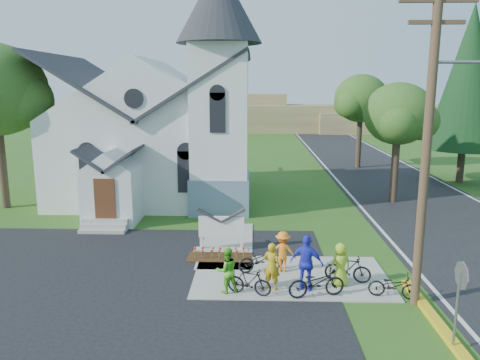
{
  "coord_description": "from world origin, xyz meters",
  "views": [
    {
      "loc": [
        0.13,
        -15.52,
        6.83
      ],
      "look_at": [
        -0.47,
        5.0,
        2.69
      ],
      "focal_mm": 35.0,
      "sensor_mm": 36.0,
      "label": 1
    }
  ],
  "objects_px": {
    "bike_2": "(316,282)",
    "stop_sign": "(460,287)",
    "bike_0": "(261,260)",
    "cyclist_4": "(340,264)",
    "bike_1": "(249,281)",
    "bike_4": "(394,286)",
    "church_sign": "(221,227)",
    "cyclist_3": "(283,251)",
    "cyclist_0": "(272,266)",
    "cyclist_1": "(227,270)",
    "cyclist_2": "(307,263)",
    "utility_pole": "(430,135)",
    "bike_3": "(348,269)"
  },
  "relations": [
    {
      "from": "utility_pole",
      "to": "cyclist_3",
      "type": "relative_size",
      "value": 6.54
    },
    {
      "from": "bike_1",
      "to": "bike_4",
      "type": "xyz_separation_m",
      "value": [
        4.69,
        -0.11,
        -0.04
      ]
    },
    {
      "from": "cyclist_0",
      "to": "cyclist_1",
      "type": "distance_m",
      "value": 1.53
    },
    {
      "from": "cyclist_1",
      "to": "bike_3",
      "type": "distance_m",
      "value": 4.31
    },
    {
      "from": "bike_3",
      "to": "utility_pole",
      "type": "bearing_deg",
      "value": -115.08
    },
    {
      "from": "church_sign",
      "to": "bike_4",
      "type": "xyz_separation_m",
      "value": [
        5.9,
        -4.4,
        -0.56
      ]
    },
    {
      "from": "utility_pole",
      "to": "bike_2",
      "type": "height_order",
      "value": "utility_pole"
    },
    {
      "from": "stop_sign",
      "to": "cyclist_0",
      "type": "bearing_deg",
      "value": 142.52
    },
    {
      "from": "utility_pole",
      "to": "cyclist_4",
      "type": "height_order",
      "value": "utility_pole"
    },
    {
      "from": "cyclist_0",
      "to": "cyclist_2",
      "type": "bearing_deg",
      "value": -161.26
    },
    {
      "from": "church_sign",
      "to": "cyclist_0",
      "type": "bearing_deg",
      "value": -62.79
    },
    {
      "from": "cyclist_1",
      "to": "bike_1",
      "type": "xyz_separation_m",
      "value": [
        0.74,
        -0.17,
        -0.32
      ]
    },
    {
      "from": "bike_0",
      "to": "cyclist_2",
      "type": "xyz_separation_m",
      "value": [
        1.5,
        -1.57,
        0.5
      ]
    },
    {
      "from": "cyclist_1",
      "to": "cyclist_3",
      "type": "bearing_deg",
      "value": -156.16
    },
    {
      "from": "cyclist_3",
      "to": "bike_4",
      "type": "bearing_deg",
      "value": 154.15
    },
    {
      "from": "cyclist_0",
      "to": "bike_2",
      "type": "distance_m",
      "value": 1.58
    },
    {
      "from": "cyclist_1",
      "to": "cyclist_4",
      "type": "bearing_deg",
      "value": 169.77
    },
    {
      "from": "cyclist_0",
      "to": "cyclist_2",
      "type": "height_order",
      "value": "cyclist_2"
    },
    {
      "from": "bike_3",
      "to": "bike_4",
      "type": "height_order",
      "value": "bike_3"
    },
    {
      "from": "utility_pole",
      "to": "cyclist_1",
      "type": "relative_size",
      "value": 6.49
    },
    {
      "from": "utility_pole",
      "to": "cyclist_4",
      "type": "distance_m",
      "value": 5.25
    },
    {
      "from": "cyclist_4",
      "to": "cyclist_1",
      "type": "bearing_deg",
      "value": -6.4
    },
    {
      "from": "church_sign",
      "to": "cyclist_3",
      "type": "relative_size",
      "value": 1.44
    },
    {
      "from": "cyclist_0",
      "to": "bike_1",
      "type": "height_order",
      "value": "cyclist_0"
    },
    {
      "from": "cyclist_1",
      "to": "bike_2",
      "type": "bearing_deg",
      "value": 154.88
    },
    {
      "from": "bike_3",
      "to": "cyclist_4",
      "type": "bearing_deg",
      "value": 147.66
    },
    {
      "from": "cyclist_0",
      "to": "bike_2",
      "type": "relative_size",
      "value": 0.86
    },
    {
      "from": "bike_0",
      "to": "cyclist_4",
      "type": "height_order",
      "value": "cyclist_4"
    },
    {
      "from": "church_sign",
      "to": "cyclist_3",
      "type": "xyz_separation_m",
      "value": [
        2.43,
        -2.26,
        -0.21
      ]
    },
    {
      "from": "cyclist_0",
      "to": "bike_3",
      "type": "distance_m",
      "value": 2.79
    },
    {
      "from": "stop_sign",
      "to": "bike_2",
      "type": "xyz_separation_m",
      "value": [
        -3.23,
        3.0,
        -1.23
      ]
    },
    {
      "from": "utility_pole",
      "to": "stop_sign",
      "type": "height_order",
      "value": "utility_pole"
    },
    {
      "from": "bike_0",
      "to": "church_sign",
      "type": "bearing_deg",
      "value": 16.92
    },
    {
      "from": "bike_1",
      "to": "cyclist_4",
      "type": "relative_size",
      "value": 0.99
    },
    {
      "from": "cyclist_1",
      "to": "cyclist_3",
      "type": "relative_size",
      "value": 1.01
    },
    {
      "from": "stop_sign",
      "to": "bike_4",
      "type": "xyz_separation_m",
      "value": [
        -0.73,
        3.0,
        -1.31
      ]
    },
    {
      "from": "bike_3",
      "to": "bike_4",
      "type": "distance_m",
      "value": 1.75
    },
    {
      "from": "cyclist_0",
      "to": "bike_1",
      "type": "distance_m",
      "value": 0.96
    },
    {
      "from": "bike_1",
      "to": "bike_4",
      "type": "relative_size",
      "value": 0.95
    },
    {
      "from": "bike_2",
      "to": "stop_sign",
      "type": "bearing_deg",
      "value": -145.93
    },
    {
      "from": "bike_0",
      "to": "bike_3",
      "type": "height_order",
      "value": "bike_3"
    },
    {
      "from": "bike_0",
      "to": "bike_1",
      "type": "distance_m",
      "value": 2.03
    },
    {
      "from": "cyclist_1",
      "to": "cyclist_2",
      "type": "xyz_separation_m",
      "value": [
        2.66,
        0.25,
        0.19
      ]
    },
    {
      "from": "utility_pole",
      "to": "cyclist_0",
      "type": "height_order",
      "value": "utility_pole"
    },
    {
      "from": "bike_0",
      "to": "cyclist_1",
      "type": "height_order",
      "value": "cyclist_1"
    },
    {
      "from": "stop_sign",
      "to": "bike_0",
      "type": "height_order",
      "value": "stop_sign"
    },
    {
      "from": "church_sign",
      "to": "utility_pole",
      "type": "bearing_deg",
      "value": -35.6
    },
    {
      "from": "stop_sign",
      "to": "bike_1",
      "type": "height_order",
      "value": "stop_sign"
    },
    {
      "from": "cyclist_3",
      "to": "cyclist_4",
      "type": "xyz_separation_m",
      "value": [
        1.9,
        -1.22,
        -0.0
      ]
    },
    {
      "from": "cyclist_0",
      "to": "bike_4",
      "type": "relative_size",
      "value": 1.03
    }
  ]
}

